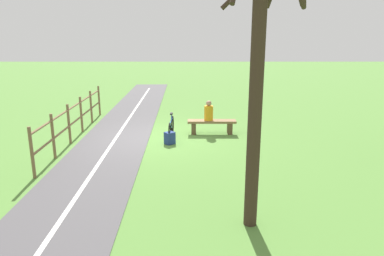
# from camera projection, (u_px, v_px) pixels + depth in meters

# --- Properties ---
(ground_plane) EXTENTS (80.00, 80.00, 0.00)m
(ground_plane) POSITION_uv_depth(u_px,v_px,m) (156.00, 138.00, 11.74)
(ground_plane) COLOR #548438
(paved_path) EXTENTS (3.12, 36.04, 0.02)m
(paved_path) POSITION_uv_depth(u_px,v_px,m) (84.00, 186.00, 7.86)
(paved_path) COLOR #4C494C
(paved_path) RESTS_ON ground_plane
(path_centre_line) EXTENTS (0.88, 31.99, 0.00)m
(path_centre_line) POSITION_uv_depth(u_px,v_px,m) (84.00, 186.00, 7.86)
(path_centre_line) COLOR silver
(path_centre_line) RESTS_ON paved_path
(bench) EXTENTS (1.70, 0.42, 0.48)m
(bench) POSITION_uv_depth(u_px,v_px,m) (212.00, 124.00, 12.18)
(bench) COLOR brown
(bench) RESTS_ON ground_plane
(person_seated) EXTENTS (0.31, 0.31, 0.70)m
(person_seated) POSITION_uv_depth(u_px,v_px,m) (209.00, 112.00, 12.06)
(person_seated) COLOR orange
(person_seated) RESTS_ON bench
(bicycle) EXTENTS (0.10, 1.68, 0.83)m
(bicycle) POSITION_uv_depth(u_px,v_px,m) (171.00, 128.00, 11.66)
(bicycle) COLOR black
(bicycle) RESTS_ON ground_plane
(backpack) EXTENTS (0.38, 0.38, 0.39)m
(backpack) POSITION_uv_depth(u_px,v_px,m) (170.00, 138.00, 11.01)
(backpack) COLOR navy
(backpack) RESTS_ON ground_plane
(fence_roadside) EXTENTS (0.33, 7.21, 1.28)m
(fence_roadside) POSITION_uv_depth(u_px,v_px,m) (75.00, 116.00, 11.61)
(fence_roadside) COLOR brown
(fence_roadside) RESTS_ON ground_plane
(tree_by_path) EXTENTS (1.41, 1.48, 5.06)m
(tree_by_path) POSITION_uv_depth(u_px,v_px,m) (258.00, 96.00, 5.71)
(tree_by_path) COLOR #38281E
(tree_by_path) RESTS_ON ground_plane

